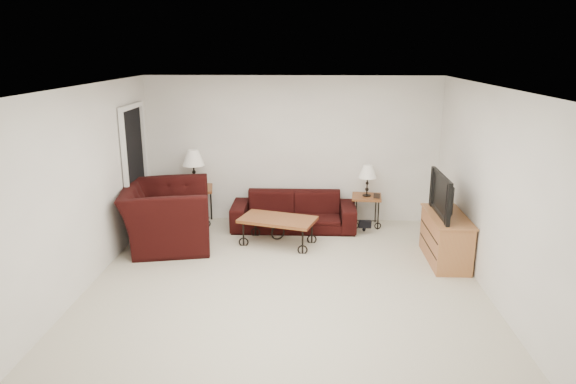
{
  "coord_description": "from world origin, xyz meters",
  "views": [
    {
      "loc": [
        0.29,
        -6.23,
        2.93
      ],
      "look_at": [
        0.0,
        0.7,
        1.0
      ],
      "focal_mm": 32.29,
      "sensor_mm": 36.0,
      "label": 1
    }
  ],
  "objects_px": {
    "side_table_left": "(196,206)",
    "backpack": "(364,220)",
    "lamp_right": "(367,181)",
    "tv_stand": "(446,238)",
    "sofa": "(294,211)",
    "lamp_left": "(194,169)",
    "television": "(448,195)",
    "armchair": "(167,215)",
    "coffee_table": "(278,231)",
    "side_table_right": "(366,211)"
  },
  "relations": [
    {
      "from": "sofa",
      "to": "lamp_right",
      "type": "relative_size",
      "value": 3.88
    },
    {
      "from": "coffee_table",
      "to": "armchair",
      "type": "bearing_deg",
      "value": -177.64
    },
    {
      "from": "side_table_left",
      "to": "tv_stand",
      "type": "bearing_deg",
      "value": -20.85
    },
    {
      "from": "lamp_right",
      "to": "coffee_table",
      "type": "relative_size",
      "value": 0.47
    },
    {
      "from": "lamp_right",
      "to": "tv_stand",
      "type": "relative_size",
      "value": 0.47
    },
    {
      "from": "side_table_left",
      "to": "backpack",
      "type": "distance_m",
      "value": 2.88
    },
    {
      "from": "television",
      "to": "lamp_right",
      "type": "bearing_deg",
      "value": -147.46
    },
    {
      "from": "lamp_right",
      "to": "side_table_left",
      "type": "bearing_deg",
      "value": 180.0
    },
    {
      "from": "lamp_left",
      "to": "tv_stand",
      "type": "xyz_separation_m",
      "value": [
        3.88,
        -1.48,
        -0.63
      ]
    },
    {
      "from": "lamp_right",
      "to": "backpack",
      "type": "bearing_deg",
      "value": -100.36
    },
    {
      "from": "armchair",
      "to": "backpack",
      "type": "relative_size",
      "value": 3.57
    },
    {
      "from": "lamp_right",
      "to": "tv_stand",
      "type": "distance_m",
      "value": 1.82
    },
    {
      "from": "lamp_left",
      "to": "backpack",
      "type": "xyz_separation_m",
      "value": [
        2.87,
        -0.3,
        -0.77
      ]
    },
    {
      "from": "coffee_table",
      "to": "tv_stand",
      "type": "height_order",
      "value": "tv_stand"
    },
    {
      "from": "sofa",
      "to": "side_table_left",
      "type": "xyz_separation_m",
      "value": [
        -1.69,
        0.18,
        0.02
      ]
    },
    {
      "from": "side_table_right",
      "to": "lamp_right",
      "type": "distance_m",
      "value": 0.53
    },
    {
      "from": "backpack",
      "to": "television",
      "type": "bearing_deg",
      "value": -42.89
    },
    {
      "from": "side_table_left",
      "to": "tv_stand",
      "type": "height_order",
      "value": "tv_stand"
    },
    {
      "from": "coffee_table",
      "to": "armchair",
      "type": "xyz_separation_m",
      "value": [
        -1.69,
        -0.07,
        0.26
      ]
    },
    {
      "from": "coffee_table",
      "to": "backpack",
      "type": "height_order",
      "value": "coffee_table"
    },
    {
      "from": "lamp_left",
      "to": "lamp_right",
      "type": "height_order",
      "value": "lamp_left"
    },
    {
      "from": "tv_stand",
      "to": "backpack",
      "type": "relative_size",
      "value": 2.81
    },
    {
      "from": "television",
      "to": "lamp_left",
      "type": "bearing_deg",
      "value": -110.95
    },
    {
      "from": "tv_stand",
      "to": "television",
      "type": "bearing_deg",
      "value": 180.0
    },
    {
      "from": "coffee_table",
      "to": "television",
      "type": "xyz_separation_m",
      "value": [
        2.39,
        -0.54,
        0.76
      ]
    },
    {
      "from": "side_table_left",
      "to": "side_table_right",
      "type": "xyz_separation_m",
      "value": [
        2.92,
        -0.0,
        -0.06
      ]
    },
    {
      "from": "side_table_left",
      "to": "lamp_right",
      "type": "xyz_separation_m",
      "value": [
        2.92,
        -0.0,
        0.47
      ]
    },
    {
      "from": "side_table_right",
      "to": "lamp_left",
      "type": "height_order",
      "value": "lamp_left"
    },
    {
      "from": "sofa",
      "to": "backpack",
      "type": "xyz_separation_m",
      "value": [
        1.17,
        -0.12,
        -0.1
      ]
    },
    {
      "from": "television",
      "to": "backpack",
      "type": "height_order",
      "value": "television"
    },
    {
      "from": "lamp_left",
      "to": "side_table_right",
      "type": "bearing_deg",
      "value": -0.0
    },
    {
      "from": "sofa",
      "to": "armchair",
      "type": "height_order",
      "value": "armchair"
    },
    {
      "from": "side_table_right",
      "to": "tv_stand",
      "type": "xyz_separation_m",
      "value": [
        0.96,
        -1.48,
        0.08
      ]
    },
    {
      "from": "coffee_table",
      "to": "tv_stand",
      "type": "bearing_deg",
      "value": -12.73
    },
    {
      "from": "armchair",
      "to": "tv_stand",
      "type": "distance_m",
      "value": 4.13
    },
    {
      "from": "sofa",
      "to": "tv_stand",
      "type": "distance_m",
      "value": 2.55
    },
    {
      "from": "side_table_left",
      "to": "television",
      "type": "height_order",
      "value": "television"
    },
    {
      "from": "lamp_right",
      "to": "television",
      "type": "distance_m",
      "value": 1.76
    },
    {
      "from": "sofa",
      "to": "television",
      "type": "distance_m",
      "value": 2.62
    },
    {
      "from": "lamp_left",
      "to": "lamp_right",
      "type": "xyz_separation_m",
      "value": [
        2.92,
        -0.0,
        -0.17
      ]
    },
    {
      "from": "side_table_left",
      "to": "sofa",
      "type": "bearing_deg",
      "value": -6.07
    },
    {
      "from": "lamp_right",
      "to": "coffee_table",
      "type": "height_order",
      "value": "lamp_right"
    },
    {
      "from": "side_table_left",
      "to": "backpack",
      "type": "height_order",
      "value": "side_table_left"
    },
    {
      "from": "side_table_left",
      "to": "lamp_right",
      "type": "bearing_deg",
      "value": -0.0
    },
    {
      "from": "lamp_right",
      "to": "backpack",
      "type": "xyz_separation_m",
      "value": [
        -0.05,
        -0.3,
        -0.59
      ]
    },
    {
      "from": "sofa",
      "to": "armchair",
      "type": "bearing_deg",
      "value": -156.67
    },
    {
      "from": "tv_stand",
      "to": "backpack",
      "type": "xyz_separation_m",
      "value": [
        -1.02,
        1.18,
        -0.14
      ]
    },
    {
      "from": "sofa",
      "to": "lamp_left",
      "type": "bearing_deg",
      "value": 173.93
    },
    {
      "from": "lamp_right",
      "to": "lamp_left",
      "type": "bearing_deg",
      "value": 180.0
    },
    {
      "from": "side_table_left",
      "to": "coffee_table",
      "type": "xyz_separation_m",
      "value": [
        1.47,
        -0.93,
        -0.11
      ]
    }
  ]
}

